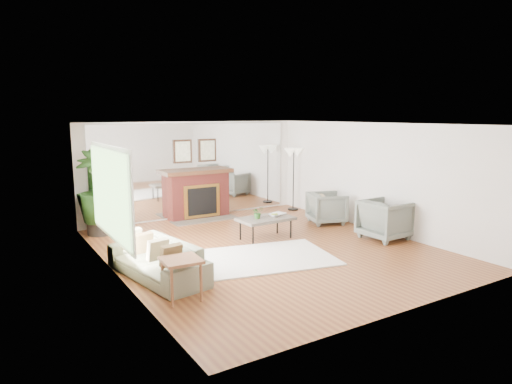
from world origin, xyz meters
TOP-DOWN VIEW (x-y plane):
  - ground at (0.00, 0.00)m, footprint 7.00×7.00m
  - wall_left at (-2.99, 0.00)m, footprint 0.02×7.00m
  - wall_right at (2.99, 0.00)m, footprint 0.02×7.00m
  - wall_back at (0.00, 3.49)m, footprint 6.00×0.02m
  - mirror_panel at (0.00, 3.47)m, footprint 5.40×0.04m
  - window_panel at (-2.96, 0.40)m, footprint 0.04×2.40m
  - fireplace at (0.00, 3.26)m, footprint 1.85×0.83m
  - area_rug at (-0.36, -0.51)m, footprint 2.80×2.25m
  - coffee_table at (0.38, 0.63)m, footprint 1.22×0.74m
  - sofa at (-2.45, -0.42)m, footprint 1.17×2.19m
  - armchair_back at (2.47, 1.06)m, footprint 1.07×1.06m
  - armchair_front at (2.60, -0.72)m, footprint 0.98×0.95m
  - side_table at (-2.46, -1.49)m, footprint 0.57×0.57m
  - potted_ficus at (-2.60, 2.94)m, footprint 1.10×1.10m
  - floor_lamp at (2.70, 2.79)m, footprint 0.57×0.32m
  - tabletop_plant at (0.18, 0.65)m, footprint 0.25×0.22m
  - fruit_bowl at (0.59, 0.61)m, footprint 0.29×0.29m
  - book at (0.77, 0.79)m, footprint 0.25×0.30m

SIDE VIEW (x-z plane):
  - ground at x=0.00m, z-range 0.00..0.00m
  - area_rug at x=-0.36m, z-range 0.00..0.03m
  - sofa at x=-2.45m, z-range 0.00..0.61m
  - armchair_back at x=2.47m, z-range 0.00..0.77m
  - armchair_front at x=2.60m, z-range 0.00..0.86m
  - coffee_table at x=0.38m, z-range 0.20..0.68m
  - book at x=0.77m, z-range 0.48..0.50m
  - fruit_bowl at x=0.59m, z-range 0.48..0.54m
  - side_table at x=-2.46m, z-range 0.21..0.83m
  - tabletop_plant at x=0.18m, z-range 0.48..0.74m
  - fireplace at x=0.00m, z-range -0.37..1.68m
  - potted_ficus at x=-2.60m, z-range 0.07..1.99m
  - wall_left at x=-2.99m, z-range 0.00..2.50m
  - wall_right at x=2.99m, z-range 0.00..2.50m
  - wall_back at x=0.00m, z-range 0.00..2.50m
  - mirror_panel at x=0.00m, z-range 0.05..2.45m
  - window_panel at x=-2.96m, z-range 0.60..2.10m
  - floor_lamp at x=2.70m, z-range 0.62..2.37m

